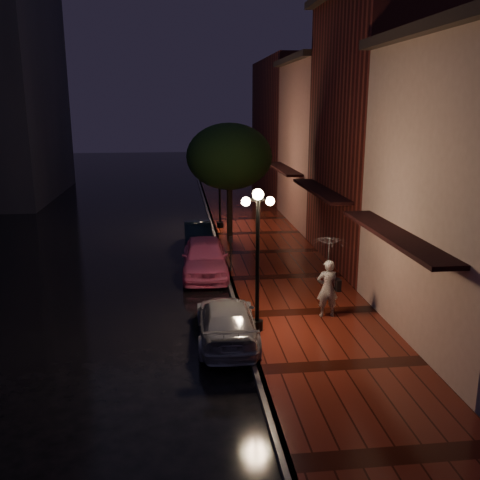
# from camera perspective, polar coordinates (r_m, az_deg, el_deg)

# --- Properties ---
(ground) EXTENTS (120.00, 120.00, 0.00)m
(ground) POSITION_cam_1_polar(r_m,az_deg,el_deg) (21.08, -1.13, -4.51)
(ground) COLOR black
(ground) RESTS_ON ground
(sidewalk) EXTENTS (4.50, 60.00, 0.15)m
(sidewalk) POSITION_cam_1_polar(r_m,az_deg,el_deg) (21.38, 4.90, -4.08)
(sidewalk) COLOR #49160D
(sidewalk) RESTS_ON ground
(curb) EXTENTS (0.25, 60.00, 0.15)m
(curb) POSITION_cam_1_polar(r_m,az_deg,el_deg) (21.05, -1.13, -4.31)
(curb) COLOR #595451
(curb) RESTS_ON ground
(storefront_mid) EXTENTS (5.00, 8.00, 11.00)m
(storefront_mid) POSITION_cam_1_polar(r_m,az_deg,el_deg) (23.65, 15.74, 10.63)
(storefront_mid) COLOR #511914
(storefront_mid) RESTS_ON ground
(storefront_far) EXTENTS (5.00, 8.00, 9.00)m
(storefront_far) POSITION_cam_1_polar(r_m,az_deg,el_deg) (31.25, 10.06, 9.85)
(storefront_far) COLOR #8C5951
(storefront_far) RESTS_ON ground
(storefront_extra) EXTENTS (5.00, 12.00, 10.00)m
(storefront_extra) POSITION_cam_1_polar(r_m,az_deg,el_deg) (40.89, 6.04, 11.68)
(storefront_extra) COLOR #511914
(storefront_extra) RESTS_ON ground
(streetlamp_near) EXTENTS (0.96, 0.36, 4.31)m
(streetlamp_near) POSITION_cam_1_polar(r_m,az_deg,el_deg) (15.61, 1.89, -1.28)
(streetlamp_near) COLOR black
(streetlamp_near) RESTS_ON sidewalk
(streetlamp_far) EXTENTS (0.96, 0.36, 4.31)m
(streetlamp_far) POSITION_cam_1_polar(r_m,az_deg,el_deg) (29.26, -2.19, 6.03)
(streetlamp_far) COLOR black
(streetlamp_far) RESTS_ON sidewalk
(street_tree) EXTENTS (4.16, 4.16, 5.80)m
(street_tree) POSITION_cam_1_polar(r_m,az_deg,el_deg) (26.11, -1.12, 8.68)
(street_tree) COLOR black
(street_tree) RESTS_ON sidewalk
(pink_car) EXTENTS (1.96, 4.56, 1.53)m
(pink_car) POSITION_cam_1_polar(r_m,az_deg,el_deg) (21.75, -3.76, -1.82)
(pink_car) COLOR pink
(pink_car) RESTS_ON ground
(navy_car) EXTENTS (1.33, 3.74, 1.23)m
(navy_car) POSITION_cam_1_polar(r_m,az_deg,el_deg) (26.05, -4.51, 0.52)
(navy_car) COLOR black
(navy_car) RESTS_ON ground
(silver_car) EXTENTS (1.85, 4.29, 1.23)m
(silver_car) POSITION_cam_1_polar(r_m,az_deg,el_deg) (15.83, -1.43, -8.66)
(silver_car) COLOR #95959C
(silver_car) RESTS_ON ground
(woman_with_umbrella) EXTENTS (1.10, 1.12, 2.64)m
(woman_with_umbrella) POSITION_cam_1_polar(r_m,az_deg,el_deg) (17.07, 9.42, -2.56)
(woman_with_umbrella) COLOR white
(woman_with_umbrella) RESTS_ON sidewalk
(parking_meter) EXTENTS (0.14, 0.11, 1.46)m
(parking_meter) POSITION_cam_1_polar(r_m,az_deg,el_deg) (21.71, -1.00, -1.09)
(parking_meter) COLOR black
(parking_meter) RESTS_ON sidewalk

